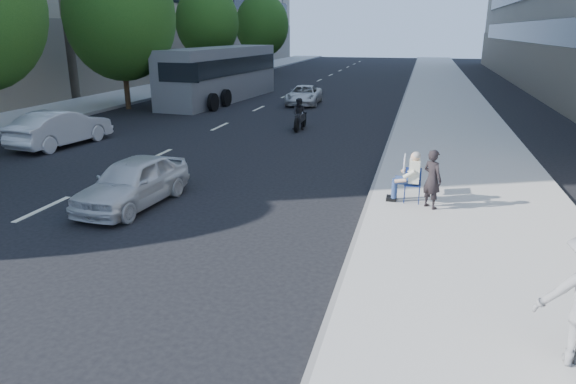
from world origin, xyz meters
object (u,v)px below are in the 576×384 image
(white_sedan_mid, at_px, (61,128))
(pedestrian_woman, at_px, (432,179))
(seated_protester, at_px, (409,174))
(white_sedan_near, at_px, (133,182))
(white_sedan_far, at_px, (304,95))
(bus, at_px, (221,74))
(motorcycle, at_px, (300,116))

(white_sedan_mid, bearing_deg, pedestrian_woman, 169.91)
(seated_protester, relative_size, pedestrian_woman, 0.89)
(seated_protester, xyz_separation_m, pedestrian_woman, (0.57, -0.38, 0.01))
(white_sedan_near, height_order, white_sedan_far, white_sedan_near)
(white_sedan_near, height_order, bus, bus)
(white_sedan_near, bearing_deg, motorcycle, 86.00)
(bus, bearing_deg, seated_protester, -51.18)
(white_sedan_mid, distance_m, motorcycle, 9.96)
(pedestrian_woman, xyz_separation_m, motorcycle, (-5.66, 10.05, -0.24))
(motorcycle, bearing_deg, pedestrian_woman, -61.84)
(seated_protester, height_order, bus, bus)
(seated_protester, height_order, white_sedan_near, seated_protester)
(seated_protester, relative_size, white_sedan_mid, 0.31)
(white_sedan_near, relative_size, white_sedan_far, 0.91)
(white_sedan_mid, height_order, bus, bus)
(motorcycle, bearing_deg, bus, 128.44)
(seated_protester, bearing_deg, white_sedan_mid, 162.97)
(pedestrian_woman, relative_size, white_sedan_mid, 0.35)
(pedestrian_woman, height_order, bus, bus)
(seated_protester, relative_size, white_sedan_far, 0.32)
(seated_protester, bearing_deg, white_sedan_near, -166.40)
(motorcycle, bearing_deg, white_sedan_near, -99.85)
(pedestrian_woman, bearing_deg, seated_protester, 9.14)
(seated_protester, relative_size, motorcycle, 0.64)
(white_sedan_far, bearing_deg, motorcycle, -82.19)
(pedestrian_woman, xyz_separation_m, white_sedan_mid, (-13.90, 4.46, -0.19))
(seated_protester, relative_size, white_sedan_near, 0.36)
(white_sedan_far, bearing_deg, seated_protester, -73.03)
(white_sedan_near, bearing_deg, pedestrian_woman, 14.40)
(pedestrian_woman, relative_size, bus, 0.12)
(white_sedan_mid, distance_m, white_sedan_far, 15.26)
(pedestrian_woman, bearing_deg, motorcycle, -17.70)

